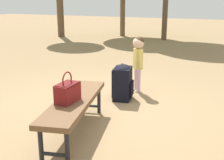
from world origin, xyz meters
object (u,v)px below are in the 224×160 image
Objects in this scene: child_standing at (138,55)px; backpack_large at (123,81)px; handbag at (68,92)px; park_bench at (74,104)px.

child_standing is 1.59× the size of backpack_large.
handbag is 1.54m from backpack_large.
child_standing is at bearing -5.05° from handbag.
child_standing is at bearing -4.76° from park_bench.
park_bench is at bearing -10.03° from handbag.
child_standing is (2.02, -0.18, 0.08)m from handbag.
child_standing is at bearing -9.87° from backpack_large.
park_bench is at bearing 175.24° from child_standing.
handbag is 0.37× the size of child_standing.
handbag reaches higher than backpack_large.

